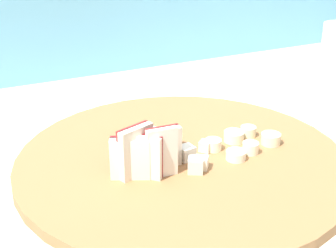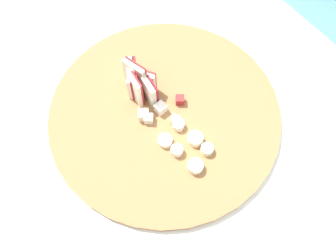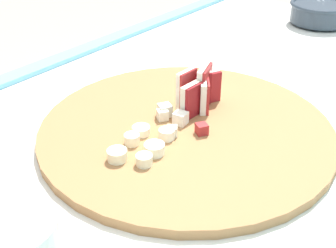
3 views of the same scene
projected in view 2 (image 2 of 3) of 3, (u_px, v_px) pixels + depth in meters
name	position (u px, v px, depth m)	size (l,w,h in m)	color
ground	(167.00, 199.00, 1.38)	(10.00, 10.00, 0.00)	gray
tiled_countertop	(166.00, 172.00, 0.97)	(1.53, 0.82, 0.92)	silver
tile_backsplash	(281.00, 80.00, 0.89)	(2.40, 0.04, 1.34)	#6BADC6
cutting_board	(165.00, 110.00, 0.56)	(0.45, 0.45, 0.01)	olive
apple_wedge_fan	(138.00, 81.00, 0.54)	(0.10, 0.06, 0.07)	maroon
apple_dice_pile	(159.00, 112.00, 0.54)	(0.06, 0.10, 0.02)	#EFE5CC
banana_slice_rows	(187.00, 146.00, 0.51)	(0.11, 0.08, 0.02)	white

